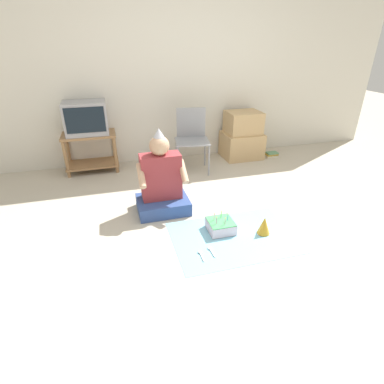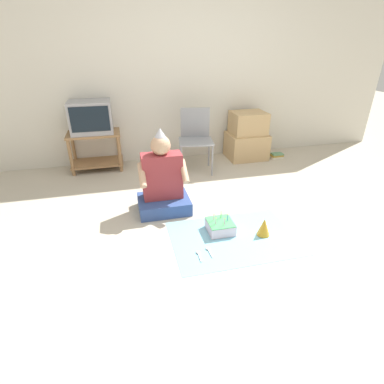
{
  "view_description": "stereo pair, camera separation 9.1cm",
  "coord_description": "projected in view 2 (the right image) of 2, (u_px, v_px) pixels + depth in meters",
  "views": [
    {
      "loc": [
        -1.08,
        -2.1,
        1.63
      ],
      "look_at": [
        -0.4,
        0.3,
        0.35
      ],
      "focal_mm": 28.0,
      "sensor_mm": 36.0,
      "label": 1
    },
    {
      "loc": [
        -0.99,
        -2.13,
        1.63
      ],
      "look_at": [
        -0.4,
        0.3,
        0.35
      ],
      "focal_mm": 28.0,
      "sensor_mm": 36.0,
      "label": 2
    }
  ],
  "objects": [
    {
      "name": "ground_plane",
      "position": [
        241.0,
        235.0,
        2.79
      ],
      "size": [
        16.0,
        16.0,
        0.0
      ],
      "primitive_type": "plane",
      "color": "#BCB29E"
    },
    {
      "name": "wall_back",
      "position": [
        187.0,
        68.0,
        4.13
      ],
      "size": [
        6.4,
        0.06,
        2.55
      ],
      "color": "beige",
      "rests_on": "ground_plane"
    },
    {
      "name": "tv_stand",
      "position": [
        96.0,
        148.0,
        4.09
      ],
      "size": [
        0.69,
        0.4,
        0.52
      ],
      "color": "#997047",
      "rests_on": "ground_plane"
    },
    {
      "name": "tv",
      "position": [
        91.0,
        117.0,
        3.9
      ],
      "size": [
        0.53,
        0.39,
        0.41
      ],
      "color": "#99999E",
      "rests_on": "tv_stand"
    },
    {
      "name": "folding_chair",
      "position": [
        195.0,
        135.0,
        4.01
      ],
      "size": [
        0.5,
        0.47,
        0.82
      ],
      "color": "gray",
      "rests_on": "ground_plane"
    },
    {
      "name": "cardboard_box_stack",
      "position": [
        247.0,
        137.0,
        4.48
      ],
      "size": [
        0.57,
        0.48,
        0.69
      ],
      "color": "tan",
      "rests_on": "ground_plane"
    },
    {
      "name": "book_pile",
      "position": [
        277.0,
        156.0,
        4.6
      ],
      "size": [
        0.19,
        0.13,
        0.07
      ],
      "color": "beige",
      "rests_on": "ground_plane"
    },
    {
      "name": "person_seated",
      "position": [
        163.0,
        184.0,
        3.09
      ],
      "size": [
        0.53,
        0.41,
        0.88
      ],
      "color": "#334C8C",
      "rests_on": "ground_plane"
    },
    {
      "name": "party_cloth",
      "position": [
        234.0,
        238.0,
        2.75
      ],
      "size": [
        1.14,
        0.79,
        0.01
      ],
      "color": "#7FC6E0",
      "rests_on": "ground_plane"
    },
    {
      "name": "birthday_cake",
      "position": [
        220.0,
        226.0,
        2.82
      ],
      "size": [
        0.24,
        0.24,
        0.18
      ],
      "color": "silver",
      "rests_on": "party_cloth"
    },
    {
      "name": "party_hat_blue",
      "position": [
        264.0,
        227.0,
        2.75
      ],
      "size": [
        0.12,
        0.12,
        0.17
      ],
      "color": "gold",
      "rests_on": "party_cloth"
    },
    {
      "name": "plastic_spoon_near",
      "position": [
        209.0,
        250.0,
        2.58
      ],
      "size": [
        0.04,
        0.15,
        0.01
      ],
      "color": "white",
      "rests_on": "party_cloth"
    },
    {
      "name": "plastic_spoon_far",
      "position": [
        199.0,
        253.0,
        2.53
      ],
      "size": [
        0.04,
        0.15,
        0.01
      ],
      "color": "white",
      "rests_on": "party_cloth"
    }
  ]
}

